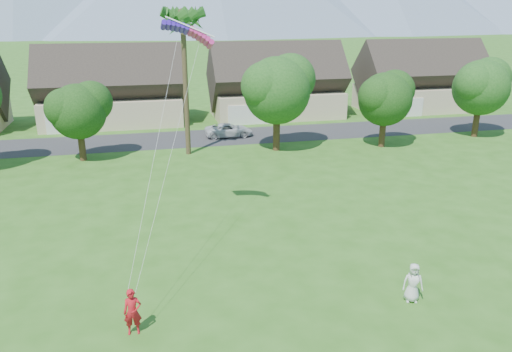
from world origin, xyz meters
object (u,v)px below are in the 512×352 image
object	(u,v)px
watcher	(413,283)
parafoil_kite	(189,31)
parked_car	(229,130)
kite_flyer	(133,312)

from	to	relation	value
watcher	parafoil_kite	bearing A→B (deg)	149.48
watcher	parked_car	world-z (taller)	watcher
kite_flyer	parafoil_kite	world-z (taller)	parafoil_kite
kite_flyer	parked_car	xyz separation A→B (m)	(9.24, 31.17, -0.31)
parafoil_kite	watcher	bearing A→B (deg)	-42.82
watcher	parafoil_kite	size ratio (longest dim) A/B	0.64
kite_flyer	parafoil_kite	distance (m)	14.34
watcher	parked_car	size ratio (longest dim) A/B	0.38
kite_flyer	parafoil_kite	bearing A→B (deg)	69.43
watcher	parked_car	xyz separation A→B (m)	(-2.76, 31.51, -0.24)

